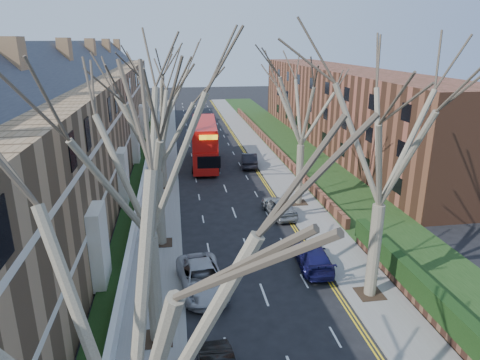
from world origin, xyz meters
name	(u,v)px	position (x,y,z in m)	size (l,w,h in m)	color
pavement_left	(163,158)	(-6.00, 39.00, 0.06)	(3.00, 102.00, 0.12)	slate
pavement_right	(262,154)	(6.00, 39.00, 0.06)	(3.00, 102.00, 0.12)	slate
terrace_left	(77,127)	(-13.65, 31.00, 5.53)	(9.70, 78.00, 13.60)	#906D49
flats_right	(341,107)	(17.46, 43.00, 4.98)	(13.97, 54.00, 10.00)	brown
wall_hedge_right	(480,349)	(7.70, 2.00, 1.12)	(0.70, 24.00, 1.80)	brown
front_wall_left	(145,173)	(-7.65, 31.00, 0.62)	(0.30, 78.00, 1.00)	white
grass_verge_right	(297,152)	(10.50, 39.00, 0.15)	(6.00, 102.00, 0.06)	#183413
tree_left_near	(113,296)	(-5.70, -4.00, 8.93)	(9.80, 9.80, 13.73)	#6D5F4E
tree_left_mid	(144,141)	(-5.70, 6.00, 9.56)	(10.50, 10.50, 14.71)	#6D5F4E
tree_left_far	(154,110)	(-5.70, 16.00, 9.24)	(10.15, 10.15, 14.22)	#6D5F4E
tree_left_dist	(159,86)	(-5.70, 28.00, 9.56)	(10.50, 10.50, 14.71)	#6D5F4E
tree_right_mid	(388,124)	(5.70, 8.00, 9.56)	(10.50, 10.50, 14.71)	#6D5F4E
tree_right_far	(303,95)	(5.70, 22.00, 9.24)	(10.15, 10.15, 14.22)	#6D5F4E
double_decker_bus	(205,144)	(-1.25, 35.63, 2.34)	(3.35, 11.52, 4.75)	#B3100C
car_left_far	(202,278)	(-3.33, 10.03, 0.73)	(2.41, 5.22, 1.45)	#ADADB2
car_right_near	(313,257)	(3.59, 11.59, 0.67)	(1.88, 4.63, 1.34)	#16154C
car_right_mid	(279,206)	(3.47, 19.87, 0.76)	(1.80, 4.47, 1.52)	gray
car_right_far	(249,160)	(3.53, 33.95, 0.77)	(1.63, 4.68, 1.54)	black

